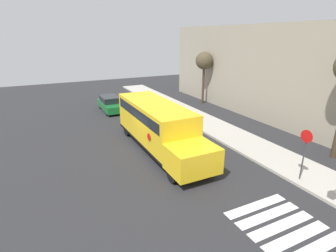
% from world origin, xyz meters
% --- Properties ---
extents(ground_plane, '(60.00, 60.00, 0.00)m').
position_xyz_m(ground_plane, '(0.00, 0.00, 0.00)').
color(ground_plane, '#28282B').
extents(sidewalk_strip, '(44.00, 3.00, 0.15)m').
position_xyz_m(sidewalk_strip, '(0.00, 6.50, 0.07)').
color(sidewalk_strip, '#B2ADA3').
rests_on(sidewalk_strip, ground).
extents(building_backdrop, '(32.00, 4.00, 8.07)m').
position_xyz_m(building_backdrop, '(0.00, 13.00, 4.03)').
color(building_backdrop, '#9E937F').
rests_on(building_backdrop, ground).
extents(crosswalk_stripes, '(4.00, 3.20, 0.01)m').
position_xyz_m(crosswalk_stripes, '(9.34, 2.00, 0.00)').
color(crosswalk_stripes, white).
rests_on(crosswalk_stripes, ground).
extents(school_bus, '(9.72, 2.57, 2.98)m').
position_xyz_m(school_bus, '(-0.11, 0.71, 1.70)').
color(school_bus, yellow).
rests_on(school_bus, ground).
extents(parked_car, '(4.29, 1.70, 1.43)m').
position_xyz_m(parked_car, '(-10.53, 0.25, 0.71)').
color(parked_car, '#196B2D').
rests_on(parked_car, ground).
extents(stop_sign, '(0.64, 0.10, 2.84)m').
position_xyz_m(stop_sign, '(7.02, 5.49, 1.84)').
color(stop_sign, '#38383A').
rests_on(stop_sign, ground).
extents(tree_far_sidewalk, '(1.83, 1.83, 5.52)m').
position_xyz_m(tree_far_sidewalk, '(-9.07, 10.17, 4.51)').
color(tree_far_sidewalk, '#423323').
rests_on(tree_far_sidewalk, ground).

